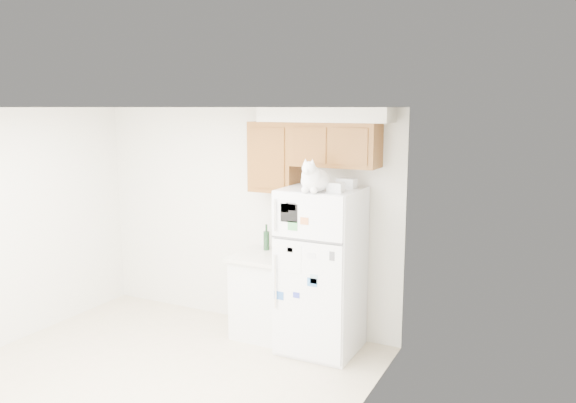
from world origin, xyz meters
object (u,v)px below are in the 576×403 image
Objects in this scene: base_counter at (266,295)px; storage_box_back at (347,183)px; cat at (314,179)px; bottle_amber at (278,240)px; storage_box_front at (336,187)px; bottle_green at (266,237)px; refrigerator at (321,270)px.

storage_box_back reaches higher than base_counter.
cat is at bearing -24.30° from base_counter.
base_counter is 3.22× the size of bottle_amber.
bottle_green is (-0.98, 0.41, -0.68)m from storage_box_front.
storage_box_back is 1.21m from bottle_green.
storage_box_front is at bearing -22.71° from bottle_green.
base_counter is 1.94× the size of cat.
bottle_green is (-0.77, 0.25, 0.22)m from refrigerator.
storage_box_back reaches higher than storage_box_front.
base_counter is at bearing 168.44° from storage_box_front.
cat reaches higher than bottle_amber.
refrigerator is 0.69m from bottle_amber.
storage_box_back is at bearing -7.84° from bottle_green.
cat is 1.66× the size of bottle_amber.
storage_box_back is (0.91, 0.04, 1.29)m from base_counter.
base_counter is at bearing 173.91° from refrigerator.
cat is 1.21m from bottle_green.
bottle_amber reaches higher than base_counter.
refrigerator reaches higher than base_counter.
refrigerator is 11.33× the size of storage_box_front.
refrigerator is 0.84m from bottle_green.
storage_box_front is 0.52× the size of bottle_amber.
storage_box_front is at bearing -89.36° from storage_box_back.
storage_box_front is at bearing 26.68° from cat.
refrigerator is 5.95× the size of bottle_amber.
refrigerator is 1.85× the size of base_counter.
refrigerator is 0.79m from base_counter.
cat is at bearing -36.52° from bottle_amber.
storage_box_front is (-0.01, -0.27, -0.01)m from storage_box_back.
base_counter is 5.11× the size of storage_box_back.
base_counter is (-0.69, 0.07, -0.39)m from refrigerator.
storage_box_back is at bearing -7.34° from bottle_amber.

